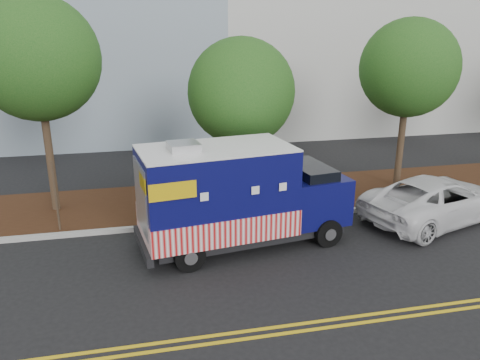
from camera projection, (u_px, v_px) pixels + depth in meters
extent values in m
plane|color=black|center=(239.00, 240.00, 14.37)|extent=(120.00, 120.00, 0.00)
cube|color=#9E9E99|center=(231.00, 221.00, 15.65)|extent=(120.00, 0.18, 0.15)
cube|color=#321C0E|center=(220.00, 199.00, 17.60)|extent=(120.00, 4.00, 0.15)
cube|color=gold|center=(282.00, 326.00, 10.23)|extent=(120.00, 0.10, 0.01)
cube|color=gold|center=(286.00, 333.00, 10.00)|extent=(120.00, 0.10, 0.01)
cylinder|color=#38281C|center=(49.00, 154.00, 15.86)|extent=(0.26, 0.26, 4.30)
sphere|color=#154D16|center=(37.00, 58.00, 14.88)|extent=(4.00, 4.00, 4.00)
cylinder|color=#38281C|center=(241.00, 161.00, 17.19)|extent=(0.26, 0.26, 3.13)
sphere|color=#154D16|center=(241.00, 92.00, 16.41)|extent=(3.78, 3.78, 3.78)
cylinder|color=#38281C|center=(401.00, 143.00, 18.30)|extent=(0.26, 0.26, 3.88)
sphere|color=#154D16|center=(409.00, 68.00, 17.41)|extent=(3.66, 3.66, 3.66)
cube|color=#473828|center=(56.00, 198.00, 14.45)|extent=(0.06, 0.06, 2.40)
cube|color=black|center=(246.00, 230.00, 14.07)|extent=(5.87, 2.72, 0.28)
cube|color=#0A0B49|center=(216.00, 190.00, 13.33)|extent=(4.53, 2.92, 2.42)
cube|color=#B60B0E|center=(217.00, 218.00, 13.60)|extent=(4.58, 2.98, 0.76)
cube|color=white|center=(216.00, 148.00, 12.95)|extent=(4.53, 2.92, 0.06)
cube|color=#B7B7BA|center=(184.00, 146.00, 12.60)|extent=(0.92, 0.92, 0.22)
cube|color=#0A0B49|center=(309.00, 196.00, 14.52)|extent=(2.11, 2.41, 1.41)
cube|color=black|center=(309.00, 175.00, 14.29)|extent=(1.29, 2.09, 0.66)
cube|color=black|center=(334.00, 206.00, 14.98)|extent=(0.38, 2.01, 0.30)
cube|color=black|center=(143.00, 245.00, 13.03)|extent=(0.51, 2.27, 0.28)
cube|color=#B7B7BA|center=(141.00, 198.00, 12.60)|extent=(0.31, 1.80, 1.92)
cube|color=#B7B7BA|center=(214.00, 175.00, 14.49)|extent=(1.80, 0.31, 1.11)
cube|color=#DCB10B|center=(173.00, 191.00, 11.58)|extent=(1.20, 0.20, 0.45)
cube|color=#DCB10B|center=(154.00, 166.00, 13.72)|extent=(1.20, 0.20, 0.45)
cylinder|color=black|center=(328.00, 233.00, 13.90)|extent=(0.88, 0.40, 0.85)
cylinder|color=black|center=(296.00, 209.00, 15.73)|extent=(0.88, 0.40, 0.85)
cylinder|color=black|center=(190.00, 256.00, 12.48)|extent=(0.88, 0.40, 0.85)
cylinder|color=black|center=(172.00, 227.00, 14.31)|extent=(0.88, 0.40, 0.85)
imported|color=white|center=(437.00, 199.00, 15.65)|extent=(5.94, 4.06, 1.51)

